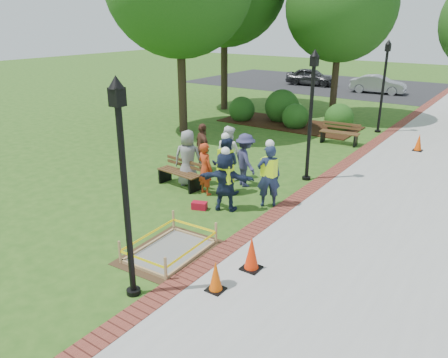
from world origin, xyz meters
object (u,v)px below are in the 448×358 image
Objects in this scene: hivis_worker_a at (225,179)px; hivis_worker_c at (225,164)px; hivis_worker_b at (269,174)px; wet_concrete_pad at (170,244)px; bench_near at (180,178)px; lamp_near at (124,176)px; cone_front at (216,277)px.

hivis_worker_a is 1.29m from hivis_worker_c.
hivis_worker_c is at bearing 175.58° from hivis_worker_b.
hivis_worker_c reaches higher than wet_concrete_pad.
wet_concrete_pad is 4.28m from bench_near.
bench_near is 0.38× the size of lamp_near.
wet_concrete_pad is at bearing -82.72° from hivis_worker_a.
hivis_worker_c is at bearing 105.95° from wet_concrete_pad.
hivis_worker_c reaches higher than cone_front.
hivis_worker_b is 1.03× the size of hivis_worker_c.
hivis_worker_c is at bearing 124.88° from hivis_worker_a.
wet_concrete_pad is 1.28× the size of hivis_worker_a.
hivis_worker_c reaches higher than hivis_worker_a.
cone_front is at bearing -57.25° from hivis_worker_c.
bench_near is 0.88× the size of hivis_worker_a.
hivis_worker_b reaches higher than hivis_worker_c.
wet_concrete_pad is 1.23× the size of hivis_worker_c.
wet_concrete_pad is at bearing 106.29° from lamp_near.
wet_concrete_pad is 2.86m from hivis_worker_a.
bench_near is at bearing -165.00° from hivis_worker_c.
lamp_near is (3.08, -5.03, 2.20)m from bench_near.
hivis_worker_c is (-1.56, 5.43, -1.52)m from lamp_near.
lamp_near is 2.29× the size of hivis_worker_a.
cone_front is 0.16× the size of lamp_near.
hivis_worker_a reaches higher than bench_near.
wet_concrete_pad is 1.20× the size of hivis_worker_b.
lamp_near is at bearing -79.30° from hivis_worker_a.
bench_near is 5.93m from cone_front.
hivis_worker_b is 1.60m from hivis_worker_c.
lamp_near is (-1.28, -1.01, 2.15)m from cone_front.
lamp_near is 4.72m from hivis_worker_a.
cone_front is 0.34× the size of hivis_worker_b.
cone_front is 4.53m from hivis_worker_b.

